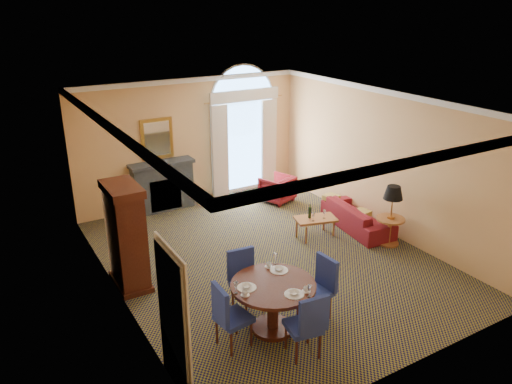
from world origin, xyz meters
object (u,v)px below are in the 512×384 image
armchair (277,189)px  side_table (392,208)px  coffee_table (316,219)px  sofa (357,216)px  armoire (127,238)px  dining_table (273,297)px

armchair → side_table: size_ratio=0.58×
armchair → coffee_table: (-0.42, -2.22, 0.08)m
sofa → armchair: armchair is taller
armoire → side_table: 5.46m
armchair → dining_table: bearing=36.5°
armoire → side_table: (5.32, -1.23, -0.10)m
sofa → side_table: 1.12m
armoire → coffee_table: bearing=-1.9°
armoire → side_table: bearing=-13.1°
armoire → armchair: armoire is taller
coffee_table → armchair: bearing=94.7°
armchair → coffee_table: coffee_table is taller
sofa → side_table: side_table is taller
armchair → coffee_table: bearing=59.3°
armchair → coffee_table: size_ratio=0.76×
side_table → dining_table: bearing=-161.3°
sofa → armchair: (-0.69, 2.34, 0.05)m
dining_table → sofa: bearing=31.1°
dining_table → armchair: (3.04, 4.59, -0.27)m
sofa → coffee_table: size_ratio=1.99×
side_table → coffee_table: bearing=136.8°
dining_table → coffee_table: bearing=42.2°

